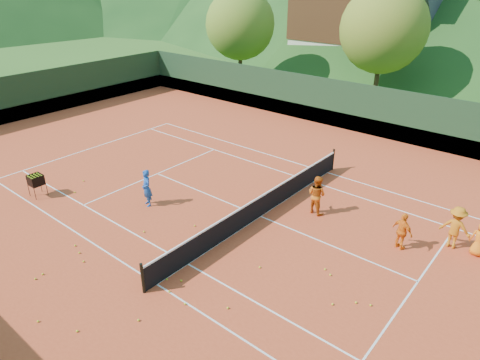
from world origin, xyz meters
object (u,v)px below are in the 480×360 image
Objects in this scene: coach at (147,188)px; chalet_left at (367,10)px; student_c at (480,239)px; student_a at (317,195)px; student_b at (402,231)px; tennis_net at (261,206)px; student_d at (455,227)px; ball_hopper at (36,181)px.

chalet_left is at bearing 120.77° from coach.
student_c is (11.73, 5.10, -0.15)m from coach.
student_a is 3.68m from student_b.
coach is 0.13× the size of tennis_net.
coach is at bearing 24.93° from student_d.
ball_hopper is at bearing 44.70° from student_b.
student_c is 0.82× the size of student_d.
chalet_left is (-16.63, 27.26, 4.81)m from student_d.
coach is 1.22× the size of student_c.
student_b is 0.88× the size of student_d.
student_c is at bearing 44.21° from coach.
student_b is at bearing 42.24° from coach.
student_c reaches higher than ball_hopper.
student_a is 2.34m from tennis_net.
student_a is at bearing 11.44° from student_d.
student_a is at bearing -67.77° from chalet_left.
ball_hopper is (-4.42, -2.57, -0.06)m from coach.
student_b is 32.74m from chalet_left.
student_d is at bearing -58.62° from chalet_left.
coach is 10.20m from student_b.
chalet_left is (-15.22, 28.57, 4.91)m from student_b.
chalet_left reaches higher than tennis_net.
student_a is at bearing 15.79° from student_b.
ball_hopper is (-15.32, -7.62, -0.07)m from student_d.
student_d is at bearing -5.47° from student_c.
student_a is 6.00m from student_c.
student_d is 7.18m from tennis_net.
student_d is (1.40, 1.31, 0.10)m from student_b.
chalet_left reaches higher than student_d.
student_d is (5.07, 1.02, -0.01)m from student_a.
student_b reaches higher than student_c.
student_b is 0.10× the size of chalet_left.
student_d reaches higher than coach.
chalet_left is at bearing -59.73° from student_a.
student_b is at bearing -61.95° from chalet_left.
student_d is at bearing -116.73° from student_b.
student_c is 1.33× the size of ball_hopper.
student_d is 0.12× the size of chalet_left.
tennis_net is (-5.22, -1.43, -0.21)m from student_b.
ball_hopper is (-8.70, -4.89, 0.25)m from tennis_net.
coach is 33.17m from chalet_left.
student_a is 1.01× the size of student_d.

